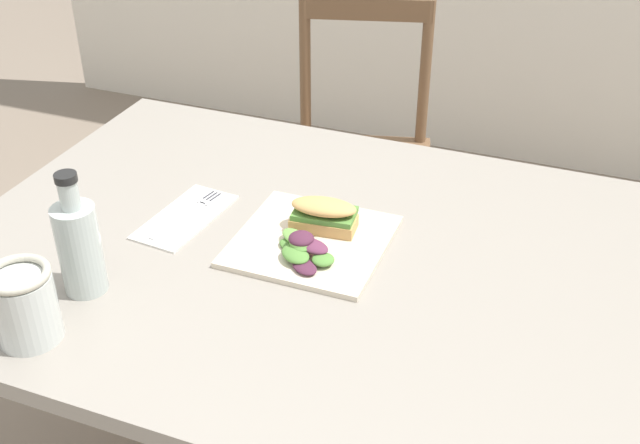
{
  "coord_description": "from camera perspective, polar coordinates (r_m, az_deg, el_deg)",
  "views": [
    {
      "loc": [
        0.49,
        -1.01,
        1.49
      ],
      "look_at": [
        0.08,
        0.06,
        0.76
      ],
      "focal_mm": 44.08,
      "sensor_mm": 36.0,
      "label": 1
    }
  ],
  "objects": [
    {
      "name": "chair_wooden_far",
      "position": [
        2.23,
        2.91,
        4.51
      ],
      "size": [
        0.49,
        0.49,
        0.87
      ],
      "color": "brown",
      "rests_on": "ground"
    },
    {
      "name": "bottle_cold_brew",
      "position": [
        1.25,
        -17.02,
        -2.03
      ],
      "size": [
        0.07,
        0.07,
        0.21
      ],
      "color": "black",
      "rests_on": "dining_table"
    },
    {
      "name": "napkin_folded",
      "position": [
        1.43,
        -9.75,
        0.36
      ],
      "size": [
        0.12,
        0.22,
        0.0
      ],
      "primitive_type": "cube",
      "rotation": [
        0.0,
        0.0,
        -0.1
      ],
      "color": "silver",
      "rests_on": "dining_table"
    },
    {
      "name": "salad_mixed_greens",
      "position": [
        1.29,
        -1.27,
        -1.84
      ],
      "size": [
        0.12,
        0.12,
        0.04
      ],
      "color": "#518438",
      "rests_on": "plate_lunch"
    },
    {
      "name": "dining_table",
      "position": [
        1.4,
        -0.29,
        -6.32
      ],
      "size": [
        1.24,
        0.89,
        0.74
      ],
      "color": "gray",
      "rests_on": "ground"
    },
    {
      "name": "sandwich_half_front",
      "position": [
        1.35,
        0.29,
        0.57
      ],
      "size": [
        0.12,
        0.08,
        0.06
      ],
      "color": "tan",
      "rests_on": "plate_lunch"
    },
    {
      "name": "mason_jar_iced_tea",
      "position": [
        1.19,
        -20.61,
        -5.86
      ],
      "size": [
        0.09,
        0.09,
        0.12
      ],
      "color": "#C67528",
      "rests_on": "dining_table"
    },
    {
      "name": "fork_on_napkin",
      "position": [
        1.44,
        -9.32,
        0.8
      ],
      "size": [
        0.05,
        0.19,
        0.0
      ],
      "color": "silver",
      "rests_on": "napkin_folded"
    },
    {
      "name": "plate_lunch",
      "position": [
        1.34,
        -0.62,
        -1.4
      ],
      "size": [
        0.25,
        0.25,
        0.01
      ],
      "primitive_type": "cube",
      "color": "beige",
      "rests_on": "dining_table"
    }
  ]
}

